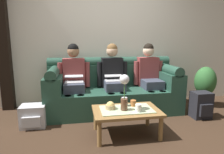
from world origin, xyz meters
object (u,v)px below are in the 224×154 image
Objects in this scene: flower_vase at (124,89)px; potted_plant at (205,85)px; person_left at (74,76)px; cup_near_left at (124,102)px; cup_far_center at (133,103)px; backpack_left at (33,116)px; person_middle at (113,75)px; coffee_table at (126,113)px; person_right at (150,74)px; couch at (113,91)px; snack_bowl at (110,106)px; cup_near_right at (138,108)px; backpack_right at (201,105)px.

potted_plant is at bearing 27.13° from flower_vase.
cup_near_left is (0.69, -0.88, -0.23)m from person_left.
cup_far_center reaches higher than backpack_left.
person_middle reaches higher than cup_near_left.
coffee_table is 1.14× the size of potted_plant.
person_middle is 1.03m from flower_vase.
coffee_table is 0.34m from flower_vase.
person_left is 1.39m from person_right.
couch is 0.29m from person_middle.
snack_bowl reaches higher than cup_far_center.
flower_vase is 5.69× the size of cup_far_center.
couch is 1.41m from backpack_left.
person_right reaches higher than potted_plant.
couch is 2.62× the size of coffee_table.
couch is at bearing 21.39° from backpack_left.
cup_near_left is at bearing -90.27° from person_middle.
cup_near_right is 1.17× the size of cup_far_center.
snack_bowl is at bearing 154.55° from cup_near_right.
potted_plant is at bearing 7.58° from backpack_left.
potted_plant is (1.80, 0.90, 0.12)m from coffee_table.
cup_near_right is at bearing -83.62° from person_middle.
person_left is at bearing -179.66° from couch.
person_middle is 9.21× the size of snack_bowl.
cup_near_left is (0.04, 0.16, -0.22)m from flower_vase.
person_left is 2.80× the size of backpack_right.
potted_plant is (3.09, 0.41, 0.27)m from backpack_left.
person_middle is 1.37× the size of coffee_table.
cup_far_center reaches higher than coffee_table.
potted_plant reaches higher than backpack_left.
person_left reaches higher than flower_vase.
person_middle reaches higher than cup_near_right.
couch is 0.75m from person_right.
person_right is 9.21× the size of snack_bowl.
flower_vase is at bearing -22.81° from backpack_left.
backpack_right is (1.25, 0.27, -0.20)m from cup_far_center.
cup_near_right is 0.22× the size of backpack_right.
potted_plant is at bearing -2.13° from person_left.
cup_near_right is (0.82, -1.12, -0.24)m from person_left.
flower_vase is at bearing -152.87° from potted_plant.
person_left is at bearing -179.99° from person_middle.
snack_bowl is 1.63m from backpack_right.
cup_near_right is at bearing -53.91° from person_left.
person_middle reaches higher than flower_vase.
person_left is at bearing 126.09° from cup_near_right.
backpack_right is 0.71m from potted_plant.
couch is 2.99× the size of potted_plant.
cup_near_left is 0.28× the size of backpack_right.
snack_bowl is (0.48, -0.96, -0.25)m from person_left.
cup_near_left reaches higher than coffee_table.
person_right is at bearing 63.20° from cup_near_right.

